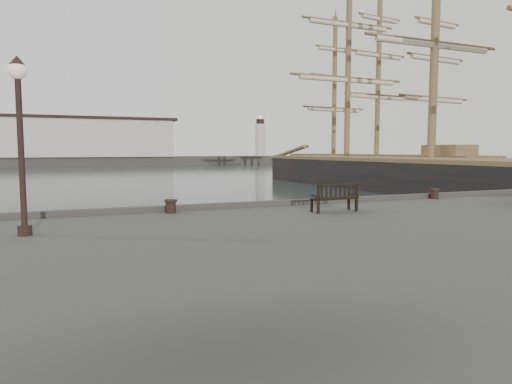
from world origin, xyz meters
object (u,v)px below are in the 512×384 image
bollard_left (171,206)px  tall_ship_far (376,171)px  tall_ship_main (429,183)px  lamp_post (20,121)px  bench (335,203)px  bollard_right (435,194)px

bollard_left → tall_ship_far: (33.14, 33.69, -0.91)m
tall_ship_main → lamp_post: bearing=-149.3°
bench → tall_ship_far: (28.32, 35.33, -0.97)m
bench → tall_ship_main: tall_ship_main is taller
bollard_right → tall_ship_main: size_ratio=0.01×
tall_ship_far → lamp_post: bearing=-142.2°
bollard_right → tall_ship_far: size_ratio=0.01×
bench → lamp_post: size_ratio=0.37×
tall_ship_far → bench: bearing=-135.2°
bollard_left → tall_ship_far: 47.26m
bollard_right → tall_ship_main: bearing=47.3°
bench → tall_ship_far: bearing=50.9°
bollard_left → tall_ship_main: bearing=31.8°
tall_ship_main → tall_ship_far: bearing=63.7°
bench → bollard_left: size_ratio=3.59×
bollard_left → bollard_right: bollard_left is taller
bollard_right → bench: bearing=-162.9°
bollard_left → bollard_right: (10.55, 0.11, -0.01)m
bollard_left → tall_ship_far: bearing=45.5°
lamp_post → tall_ship_far: tall_ship_far is taller
bollard_right → lamp_post: 14.79m
lamp_post → tall_ship_far: size_ratio=0.13×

